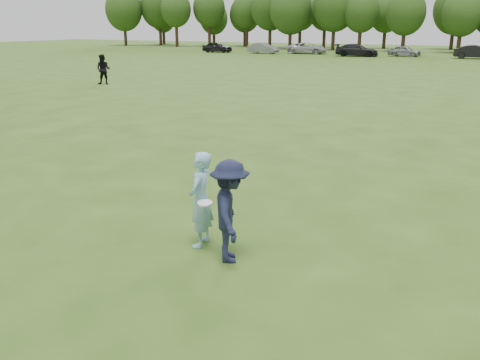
% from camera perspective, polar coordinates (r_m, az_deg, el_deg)
% --- Properties ---
extents(ground, '(200.00, 200.00, 0.00)m').
position_cam_1_polar(ground, '(9.72, -1.53, -7.13)').
color(ground, '#2E4E16').
rests_on(ground, ground).
extents(thrower, '(0.54, 0.72, 1.80)m').
position_cam_1_polar(thrower, '(9.36, -4.46, -2.20)').
color(thrower, '#8BC1D8').
rests_on(thrower, ground).
extents(defender, '(1.17, 1.35, 1.82)m').
position_cam_1_polar(defender, '(8.74, -1.15, -3.54)').
color(defender, '#181D36').
rests_on(defender, ground).
extents(player_far_a, '(1.18, 1.04, 2.02)m').
position_cam_1_polar(player_far_a, '(36.68, -15.10, 11.89)').
color(player_far_a, black).
rests_on(player_far_a, ground).
extents(car_a, '(4.41, 1.84, 1.49)m').
position_cam_1_polar(car_a, '(76.39, -2.58, 14.67)').
color(car_a, black).
rests_on(car_a, ground).
extents(car_b, '(4.59, 2.08, 1.46)m').
position_cam_1_polar(car_b, '(73.48, 2.61, 14.56)').
color(car_b, slate).
rests_on(car_b, ground).
extents(car_c, '(5.70, 2.99, 1.53)m').
position_cam_1_polar(car_c, '(73.38, 7.56, 14.46)').
color(car_c, '#ABABB0').
rests_on(car_c, ground).
extents(car_d, '(5.59, 2.76, 1.56)m').
position_cam_1_polar(car_d, '(68.50, 12.97, 14.02)').
color(car_d, black).
rests_on(car_d, ground).
extents(car_e, '(4.18, 2.08, 1.37)m').
position_cam_1_polar(car_e, '(69.82, 17.99, 13.61)').
color(car_e, gray).
rests_on(car_e, ground).
extents(car_f, '(4.88, 1.98, 1.57)m').
position_cam_1_polar(car_f, '(68.08, 24.95, 12.89)').
color(car_f, black).
rests_on(car_f, ground).
extents(disc_in_play, '(0.31, 0.31, 0.07)m').
position_cam_1_polar(disc_in_play, '(8.98, -3.96, -2.60)').
color(disc_in_play, white).
rests_on(disc_in_play, ground).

